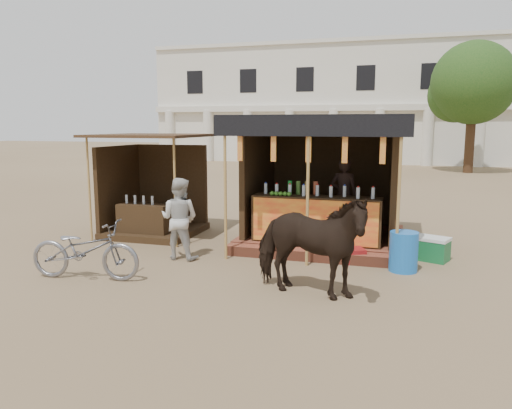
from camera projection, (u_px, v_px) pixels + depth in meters
The scene contains 11 objects.
ground at pixel (228, 286), 8.12m from camera, with size 120.00×120.00×0.00m, color #846B4C.
main_stall at pixel (324, 198), 10.85m from camera, with size 3.60×3.61×2.78m.
secondary_stall at pixel (149, 198), 11.94m from camera, with size 2.40×2.40×2.38m.
cow at pixel (309, 245), 7.51m from camera, with size 0.86×1.90×1.60m, color black.
motorbike at pixel (85, 250), 8.42m from camera, with size 0.67×1.92×1.01m, color gray.
bystander at pixel (179, 219), 9.67m from camera, with size 0.77×0.60×1.59m, color beige.
blue_barrel at pixel (404, 252), 8.90m from camera, with size 0.50×0.50×0.72m, color blue.
red_crate at pixel (352, 255), 9.48m from camera, with size 0.43×0.39×0.28m, color maroon.
cooler at pixel (431, 249), 9.63m from camera, with size 0.76×0.64×0.46m.
background_building at pixel (341, 106), 36.39m from camera, with size 26.00×7.45×8.18m.
tree at pixel (469, 86), 26.70m from camera, with size 4.50×4.40×7.00m.
Camera 1 is at (2.67, -7.35, 2.60)m, focal length 35.00 mm.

